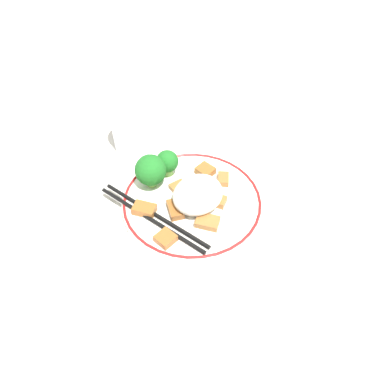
{
  "coord_description": "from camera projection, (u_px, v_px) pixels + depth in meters",
  "views": [
    {
      "loc": [
        0.34,
        0.26,
        0.49
      ],
      "look_at": [
        0.0,
        0.0,
        0.04
      ],
      "focal_mm": 35.0,
      "sensor_mm": 36.0,
      "label": 1
    }
  ],
  "objects": [
    {
      "name": "ground_plane",
      "position": [
        192.0,
        206.0,
        0.65
      ],
      "size": [
        3.0,
        3.0,
        0.0
      ],
      "primitive_type": "plane",
      "color": "silver"
    },
    {
      "name": "plate",
      "position": [
        192.0,
        202.0,
        0.64
      ],
      "size": [
        0.24,
        0.24,
        0.02
      ],
      "color": "white",
      "rests_on": "ground_plane"
    },
    {
      "name": "rice_mound",
      "position": [
        197.0,
        195.0,
        0.61
      ],
      "size": [
        0.09,
        0.08,
        0.04
      ],
      "color": "white",
      "rests_on": "plate"
    },
    {
      "name": "broccoli_back_left",
      "position": [
        167.0,
        162.0,
        0.66
      ],
      "size": [
        0.04,
        0.04,
        0.05
      ],
      "color": "#7FB756",
      "rests_on": "plate"
    },
    {
      "name": "broccoli_back_center",
      "position": [
        151.0,
        170.0,
        0.64
      ],
      "size": [
        0.05,
        0.05,
        0.06
      ],
      "color": "#7FB756",
      "rests_on": "plate"
    },
    {
      "name": "meat_near_front",
      "position": [
        205.0,
        171.0,
        0.68
      ],
      "size": [
        0.03,
        0.03,
        0.01
      ],
      "color": "#995B28",
      "rests_on": "plate"
    },
    {
      "name": "meat_near_left",
      "position": [
        178.0,
        187.0,
        0.65
      ],
      "size": [
        0.03,
        0.03,
        0.01
      ],
      "color": "#9E6633",
      "rests_on": "plate"
    },
    {
      "name": "meat_near_right",
      "position": [
        175.0,
        209.0,
        0.61
      ],
      "size": [
        0.04,
        0.04,
        0.01
      ],
      "color": "brown",
      "rests_on": "plate"
    },
    {
      "name": "meat_near_back",
      "position": [
        208.0,
        222.0,
        0.6
      ],
      "size": [
        0.04,
        0.04,
        0.01
      ],
      "color": "#9E6633",
      "rests_on": "plate"
    },
    {
      "name": "meat_on_rice_edge",
      "position": [
        144.0,
        209.0,
        0.61
      ],
      "size": [
        0.04,
        0.04,
        0.01
      ],
      "color": "#995B28",
      "rests_on": "plate"
    },
    {
      "name": "meat_mid_left",
      "position": [
        166.0,
        238.0,
        0.57
      ],
      "size": [
        0.03,
        0.03,
        0.01
      ],
      "color": "#995B28",
      "rests_on": "plate"
    },
    {
      "name": "meat_mid_right",
      "position": [
        223.0,
        179.0,
        0.66
      ],
      "size": [
        0.03,
        0.03,
        0.01
      ],
      "color": "#9E6633",
      "rests_on": "plate"
    },
    {
      "name": "meat_far_scatter",
      "position": [
        218.0,
        201.0,
        0.63
      ],
      "size": [
        0.03,
        0.03,
        0.01
      ],
      "color": "#9E6633",
      "rests_on": "plate"
    },
    {
      "name": "chopsticks",
      "position": [
        153.0,
        217.0,
        0.61
      ],
      "size": [
        0.02,
        0.22,
        0.01
      ],
      "color": "black",
      "rests_on": "plate"
    },
    {
      "name": "drinking_glass",
      "position": [
        132.0,
        126.0,
        0.72
      ],
      "size": [
        0.08,
        0.08,
        0.1
      ],
      "color": "silver",
      "rests_on": "ground_plane"
    }
  ]
}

